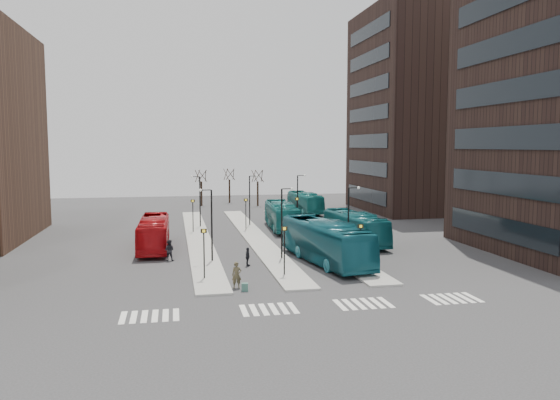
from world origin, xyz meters
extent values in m
plane|color=#2E2D30|center=(0.00, 0.00, 0.00)|extent=(160.00, 160.00, 0.00)
cube|color=#969690|center=(-4.00, 30.00, 0.07)|extent=(2.50, 45.00, 0.15)
cube|color=#969690|center=(2.00, 30.00, 0.07)|extent=(2.50, 45.00, 0.15)
cube|color=#969690|center=(8.00, 30.00, 0.07)|extent=(2.50, 45.00, 0.15)
cube|color=navy|center=(-1.88, 8.37, 0.27)|extent=(0.48, 0.41, 0.55)
imported|color=#AF0D12|center=(-8.41, 24.88, 1.56)|extent=(2.77, 11.23, 3.12)
imported|color=#145866|center=(5.94, 16.05, 1.80)|extent=(5.03, 13.26, 3.60)
imported|color=#146666|center=(5.93, 34.81, 1.60)|extent=(3.30, 11.61, 3.20)
imported|color=#13575F|center=(11.44, 24.42, 1.59)|extent=(3.58, 11.57, 3.17)
imported|color=#146867|center=(12.49, 50.03, 1.50)|extent=(3.18, 10.90, 3.00)
imported|color=#47402A|center=(-2.33, 9.24, 0.92)|extent=(0.68, 0.46, 1.85)
imported|color=black|center=(-6.97, 19.33, 0.91)|extent=(1.02, 0.88, 1.82)
imported|color=black|center=(-0.64, 16.03, 0.77)|extent=(0.69, 0.98, 1.54)
imported|color=black|center=(4.67, 18.88, 0.92)|extent=(0.90, 1.30, 1.84)
cube|color=silver|center=(-9.50, 4.00, 0.01)|extent=(0.35, 2.40, 0.01)
cube|color=silver|center=(-8.90, 4.00, 0.01)|extent=(0.35, 2.40, 0.01)
cube|color=silver|center=(-8.30, 4.00, 0.01)|extent=(0.35, 2.40, 0.01)
cube|color=silver|center=(-7.70, 4.00, 0.01)|extent=(0.35, 2.40, 0.01)
cube|color=silver|center=(-7.10, 4.00, 0.01)|extent=(0.35, 2.40, 0.01)
cube|color=silver|center=(-6.50, 4.00, 0.01)|extent=(0.35, 2.40, 0.01)
cube|color=silver|center=(-2.50, 4.00, 0.01)|extent=(0.35, 2.40, 0.01)
cube|color=silver|center=(-1.90, 4.00, 0.01)|extent=(0.35, 2.40, 0.01)
cube|color=silver|center=(-1.30, 4.00, 0.01)|extent=(0.35, 2.40, 0.01)
cube|color=silver|center=(-0.70, 4.00, 0.01)|extent=(0.35, 2.40, 0.01)
cube|color=silver|center=(-0.10, 4.00, 0.01)|extent=(0.35, 2.40, 0.01)
cube|color=silver|center=(0.50, 4.00, 0.01)|extent=(0.35, 2.40, 0.01)
cube|color=silver|center=(3.50, 4.00, 0.01)|extent=(0.35, 2.40, 0.01)
cube|color=silver|center=(4.10, 4.00, 0.01)|extent=(0.35, 2.40, 0.01)
cube|color=silver|center=(4.70, 4.00, 0.01)|extent=(0.35, 2.40, 0.01)
cube|color=silver|center=(5.30, 4.00, 0.01)|extent=(0.35, 2.40, 0.01)
cube|color=silver|center=(5.90, 4.00, 0.01)|extent=(0.35, 2.40, 0.01)
cube|color=silver|center=(6.50, 4.00, 0.01)|extent=(0.35, 2.40, 0.01)
cube|color=silver|center=(9.50, 4.00, 0.01)|extent=(0.35, 2.40, 0.01)
cube|color=silver|center=(10.10, 4.00, 0.01)|extent=(0.35, 2.40, 0.01)
cube|color=silver|center=(10.70, 4.00, 0.01)|extent=(0.35, 2.40, 0.01)
cube|color=silver|center=(11.30, 4.00, 0.01)|extent=(0.35, 2.40, 0.01)
cube|color=silver|center=(11.90, 4.00, 0.01)|extent=(0.35, 2.40, 0.01)
cube|color=silver|center=(12.50, 4.00, 0.01)|extent=(0.35, 2.40, 0.01)
cube|color=black|center=(21.94, 16.00, 2.50)|extent=(0.12, 16.00, 2.00)
cube|color=black|center=(21.94, 16.00, 6.50)|extent=(0.12, 16.00, 2.00)
cube|color=black|center=(21.94, 16.00, 10.50)|extent=(0.12, 16.00, 2.00)
cube|color=black|center=(21.94, 16.00, 14.50)|extent=(0.12, 16.00, 2.00)
cube|color=black|center=(21.94, 16.00, 18.50)|extent=(0.12, 16.00, 2.00)
cube|color=black|center=(32.00, 50.00, 15.00)|extent=(20.00, 20.00, 30.00)
cube|color=black|center=(21.94, 50.00, 2.50)|extent=(0.12, 16.00, 2.00)
cube|color=black|center=(21.94, 50.00, 6.50)|extent=(0.12, 16.00, 2.00)
cube|color=black|center=(21.94, 50.00, 10.50)|extent=(0.12, 16.00, 2.00)
cube|color=black|center=(21.94, 50.00, 14.50)|extent=(0.12, 16.00, 2.00)
cube|color=black|center=(21.94, 50.00, 18.50)|extent=(0.12, 16.00, 2.00)
cube|color=black|center=(21.94, 50.00, 22.50)|extent=(0.12, 16.00, 2.00)
cube|color=black|center=(21.94, 50.00, 26.50)|extent=(0.12, 16.00, 2.00)
cylinder|color=black|center=(-4.40, 12.00, 1.90)|extent=(0.10, 0.10, 3.50)
cube|color=black|center=(-4.40, 12.00, 3.65)|extent=(0.45, 0.10, 0.30)
cube|color=yellow|center=(-4.40, 11.94, 3.65)|extent=(0.20, 0.02, 0.20)
cylinder|color=black|center=(-4.40, 34.00, 1.90)|extent=(0.10, 0.10, 3.50)
cube|color=black|center=(-4.40, 34.00, 3.65)|extent=(0.45, 0.10, 0.30)
cube|color=yellow|center=(-4.40, 33.94, 3.65)|extent=(0.20, 0.02, 0.20)
cylinder|color=black|center=(1.60, 12.00, 1.90)|extent=(0.10, 0.10, 3.50)
cube|color=black|center=(1.60, 12.00, 3.65)|extent=(0.45, 0.10, 0.30)
cube|color=yellow|center=(1.60, 11.94, 3.65)|extent=(0.20, 0.02, 0.20)
cylinder|color=black|center=(1.60, 34.00, 1.90)|extent=(0.10, 0.10, 3.50)
cube|color=black|center=(1.60, 34.00, 3.65)|extent=(0.45, 0.10, 0.30)
cube|color=yellow|center=(1.60, 33.94, 3.65)|extent=(0.20, 0.02, 0.20)
cylinder|color=black|center=(7.60, 12.00, 1.90)|extent=(0.10, 0.10, 3.50)
cube|color=black|center=(7.60, 12.00, 3.65)|extent=(0.45, 0.10, 0.30)
cube|color=yellow|center=(7.60, 11.94, 3.65)|extent=(0.20, 0.02, 0.20)
cylinder|color=black|center=(7.60, 34.00, 1.90)|extent=(0.10, 0.10, 3.50)
cube|color=black|center=(7.60, 34.00, 3.65)|extent=(0.45, 0.10, 0.30)
cube|color=yellow|center=(7.60, 33.94, 3.65)|extent=(0.20, 0.02, 0.20)
cylinder|color=black|center=(-3.40, 18.00, 3.15)|extent=(0.14, 0.14, 6.00)
cylinder|color=black|center=(-3.85, 18.00, 6.15)|extent=(0.90, 0.08, 0.08)
sphere|color=silver|center=(-4.30, 18.00, 6.15)|extent=(0.24, 0.24, 0.24)
cylinder|color=black|center=(-3.40, 38.00, 3.15)|extent=(0.14, 0.14, 6.00)
cylinder|color=black|center=(-3.85, 38.00, 6.15)|extent=(0.90, 0.08, 0.08)
sphere|color=silver|center=(-4.30, 38.00, 6.15)|extent=(0.24, 0.24, 0.24)
cylinder|color=black|center=(2.60, 18.00, 3.15)|extent=(0.14, 0.14, 6.00)
cylinder|color=black|center=(3.05, 18.00, 6.15)|extent=(0.90, 0.08, 0.08)
sphere|color=silver|center=(3.50, 18.00, 6.15)|extent=(0.24, 0.24, 0.24)
cylinder|color=black|center=(2.60, 38.00, 3.15)|extent=(0.14, 0.14, 6.00)
cylinder|color=black|center=(3.05, 38.00, 6.15)|extent=(0.90, 0.08, 0.08)
sphere|color=silver|center=(3.50, 38.00, 6.15)|extent=(0.24, 0.24, 0.24)
cylinder|color=black|center=(8.60, 18.00, 3.15)|extent=(0.14, 0.14, 6.00)
cylinder|color=black|center=(9.05, 18.00, 6.15)|extent=(0.90, 0.08, 0.08)
sphere|color=silver|center=(9.50, 18.00, 6.15)|extent=(0.24, 0.24, 0.24)
cylinder|color=black|center=(8.60, 38.00, 3.15)|extent=(0.14, 0.14, 6.00)
cylinder|color=black|center=(9.05, 38.00, 6.15)|extent=(0.90, 0.08, 0.08)
sphere|color=silver|center=(9.50, 38.00, 6.15)|extent=(0.24, 0.24, 0.24)
cylinder|color=black|center=(-2.00, 62.00, 2.00)|extent=(0.30, 0.30, 4.00)
cylinder|color=black|center=(-1.30, 62.00, 4.90)|extent=(0.10, 1.56, 1.95)
cylinder|color=black|center=(-1.78, 62.67, 4.90)|extent=(1.48, 0.59, 1.97)
cylinder|color=black|center=(-2.57, 62.41, 4.90)|extent=(0.90, 1.31, 1.99)
cylinder|color=black|center=(-2.57, 61.59, 4.90)|extent=(0.89, 1.31, 1.99)
cylinder|color=black|center=(-1.79, 61.33, 4.90)|extent=(1.48, 0.58, 1.97)
cylinder|color=black|center=(3.00, 66.00, 2.00)|extent=(0.30, 0.30, 4.00)
cylinder|color=black|center=(3.70, 66.00, 4.90)|extent=(0.10, 1.56, 1.95)
cylinder|color=black|center=(3.22, 66.67, 4.90)|extent=(1.48, 0.59, 1.97)
cylinder|color=black|center=(2.43, 66.41, 4.90)|extent=(0.90, 1.31, 1.99)
cylinder|color=black|center=(2.43, 65.59, 4.90)|extent=(0.89, 1.31, 1.99)
cylinder|color=black|center=(3.21, 65.33, 4.90)|extent=(1.48, 0.58, 1.97)
cylinder|color=black|center=(7.00, 60.00, 2.00)|extent=(0.30, 0.30, 4.00)
cylinder|color=black|center=(7.70, 60.00, 4.90)|extent=(0.10, 1.56, 1.95)
cylinder|color=black|center=(7.22, 60.67, 4.90)|extent=(1.48, 0.59, 1.97)
cylinder|color=black|center=(6.43, 60.41, 4.90)|extent=(0.90, 1.31, 1.99)
cylinder|color=black|center=(6.43, 59.59, 4.90)|extent=(0.89, 1.31, 1.99)
cylinder|color=black|center=(7.21, 59.33, 4.90)|extent=(1.48, 0.58, 1.97)
camera|label=1|loc=(-6.52, -27.61, 9.84)|focal=35.00mm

